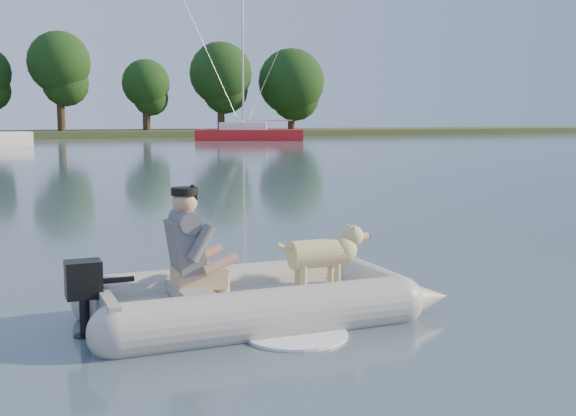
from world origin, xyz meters
name	(u,v)px	position (x,y,z in m)	size (l,w,h in m)	color
water	(329,303)	(0.00, 0.00, 0.00)	(160.00, 160.00, 0.00)	slate
shore_bank	(16,135)	(0.00, 62.00, 0.25)	(160.00, 12.00, 0.70)	#47512D
dinghy	(259,257)	(-0.81, -0.16, 0.57)	(4.25, 2.61, 1.33)	#A6A6A1
man	(188,242)	(-1.48, -0.10, 0.74)	(0.69, 0.60, 1.03)	#5F5E63
dog	(318,259)	(-0.19, -0.12, 0.50)	(0.89, 0.32, 0.60)	tan
outboard_motor	(84,302)	(-2.41, -0.14, 0.30)	(0.40, 0.28, 0.75)	black
sailboat	(249,134)	(16.50, 47.24, 0.50)	(8.67, 5.65, 11.50)	red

